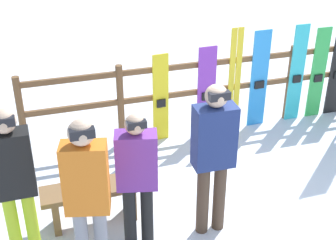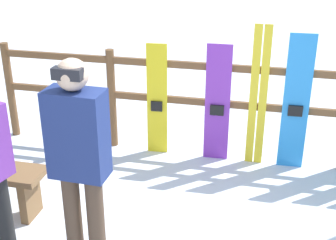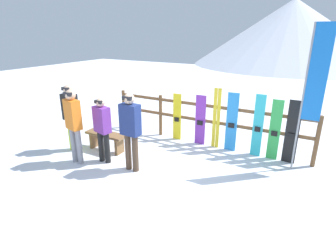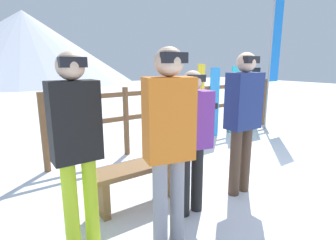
# 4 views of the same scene
# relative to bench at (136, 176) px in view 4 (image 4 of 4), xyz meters

# --- Properties ---
(ground_plane) EXTENTS (40.00, 40.00, 0.00)m
(ground_plane) POSITION_rel_bench_xyz_m (2.07, -0.49, -0.35)
(ground_plane) COLOR white
(mountain_backdrop) EXTENTS (18.00, 18.00, 6.00)m
(mountain_backdrop) POSITION_rel_bench_xyz_m (2.07, 23.65, 2.65)
(mountain_backdrop) COLOR silver
(mountain_backdrop) RESTS_ON ground
(fence) EXTENTS (5.61, 0.10, 1.24)m
(fence) POSITION_rel_bench_xyz_m (2.07, 1.65, 0.39)
(fence) COLOR brown
(fence) RESTS_ON ground
(bench) EXTENTS (1.15, 0.36, 0.49)m
(bench) POSITION_rel_bench_xyz_m (0.00, 0.00, 0.00)
(bench) COLOR brown
(bench) RESTS_ON ground
(person_navy) EXTENTS (0.44, 0.25, 1.79)m
(person_navy) POSITION_rel_bench_xyz_m (1.23, -0.52, 0.70)
(person_navy) COLOR #4C3828
(person_navy) RESTS_ON ground
(person_black) EXTENTS (0.40, 0.23, 1.76)m
(person_black) POSITION_rel_bench_xyz_m (-0.77, -0.40, 0.69)
(person_black) COLOR #B7D826
(person_black) RESTS_ON ground
(person_orange) EXTENTS (0.45, 0.32, 1.79)m
(person_orange) POSITION_rel_bench_xyz_m (-0.14, -0.87, 0.71)
(person_orange) COLOR gray
(person_orange) RESTS_ON ground
(person_purple) EXTENTS (0.46, 0.32, 1.59)m
(person_purple) POSITION_rel_bench_xyz_m (0.40, -0.52, 0.57)
(person_purple) COLOR black
(person_purple) RESTS_ON ground
(snowboard_yellow) EXTENTS (0.24, 0.07, 1.36)m
(snowboard_yellow) POSITION_rel_bench_xyz_m (1.28, 1.60, 0.33)
(snowboard_yellow) COLOR yellow
(snowboard_yellow) RESTS_ON ground
(snowboard_purple) EXTENTS (0.29, 0.06, 1.40)m
(snowboard_purple) POSITION_rel_bench_xyz_m (2.00, 1.60, 0.35)
(snowboard_purple) COLOR purple
(snowboard_purple) RESTS_ON ground
(ski_pair_yellow) EXTENTS (0.19, 0.02, 1.64)m
(ski_pair_yellow) POSITION_rel_bench_xyz_m (2.45, 1.60, 0.47)
(ski_pair_yellow) COLOR yellow
(ski_pair_yellow) RESTS_ON ground
(snowboard_blue) EXTENTS (0.29, 0.06, 1.56)m
(snowboard_blue) POSITION_rel_bench_xyz_m (2.87, 1.60, 0.43)
(snowboard_blue) COLOR #288CE0
(snowboard_blue) RESTS_ON ground
(snowboard_cyan) EXTENTS (0.24, 0.05, 1.59)m
(snowboard_cyan) POSITION_rel_bench_xyz_m (3.53, 1.60, 0.44)
(snowboard_cyan) COLOR #2DBFCC
(snowboard_cyan) RESTS_ON ground
(snowboard_green) EXTENTS (0.25, 0.06, 1.51)m
(snowboard_green) POSITION_rel_bench_xyz_m (3.92, 1.60, 0.40)
(snowboard_green) COLOR green
(snowboard_green) RESTS_ON ground
(snowboard_black_stripe) EXTENTS (0.30, 0.06, 1.54)m
(snowboard_black_stripe) POSITION_rel_bench_xyz_m (4.30, 1.60, 0.42)
(snowboard_black_stripe) COLOR black
(snowboard_black_stripe) RESTS_ON ground
(rental_flag) EXTENTS (0.40, 0.04, 3.19)m
(rental_flag) POSITION_rel_bench_xyz_m (4.53, 1.30, 1.62)
(rental_flag) COLOR #99999E
(rental_flag) RESTS_ON ground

